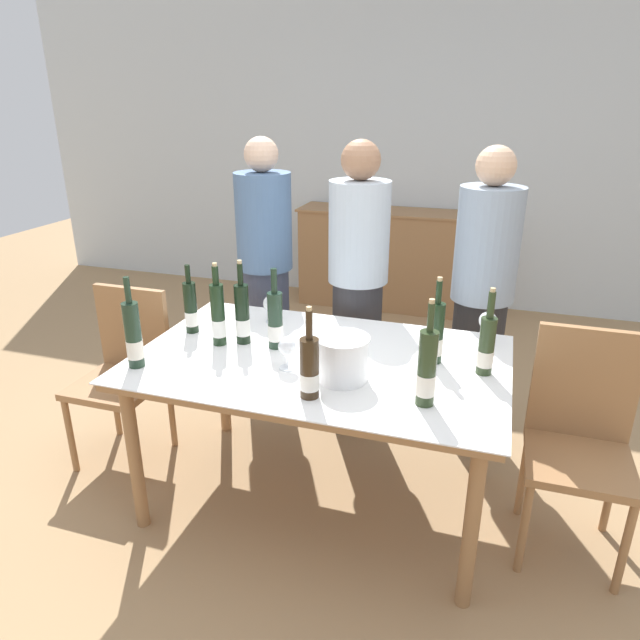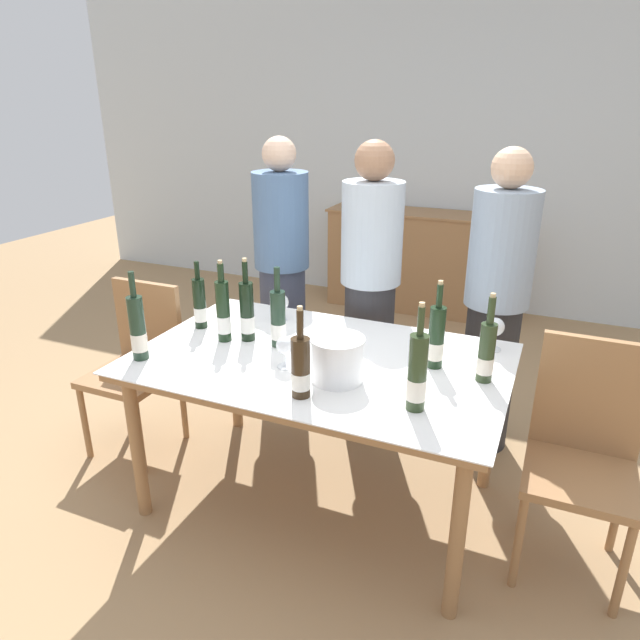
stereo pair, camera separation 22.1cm
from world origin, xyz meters
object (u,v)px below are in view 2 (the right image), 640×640
at_px(wine_bottle_7, 301,368).
at_px(person_host, 282,276).
at_px(wine_bottle_0, 417,375).
at_px(dining_table, 320,372).
at_px(wine_bottle_1, 247,313).
at_px(wine_bottle_5, 138,329).
at_px(person_guest_left, 370,294).
at_px(ice_bucket, 337,358).
at_px(wine_glass_0, 495,328).
at_px(chair_right_end, 584,444).
at_px(wine_bottle_2, 486,352).
at_px(sideboard_cabinet, 418,261).
at_px(wine_bottle_8, 200,304).
at_px(wine_glass_1, 285,346).
at_px(wine_bottle_4, 224,312).
at_px(person_guest_right, 495,308).
at_px(wine_glass_2, 280,303).
at_px(chair_left_end, 139,356).
at_px(wine_bottle_6, 436,338).

relative_size(wine_bottle_7, person_host, 0.23).
xyz_separation_m(wine_bottle_0, person_host, (-1.13, 1.13, -0.08)).
distance_m(dining_table, wine_bottle_1, 0.45).
bearing_deg(wine_bottle_5, person_guest_left, 56.69).
bearing_deg(wine_bottle_7, wine_bottle_0, 10.33).
relative_size(ice_bucket, wine_glass_0, 1.44).
bearing_deg(wine_glass_0, chair_right_end, -35.88).
bearing_deg(chair_right_end, wine_bottle_0, -149.60).
height_order(wine_bottle_2, person_guest_left, person_guest_left).
xyz_separation_m(sideboard_cabinet, wine_bottle_7, (0.34, -3.21, 0.43)).
height_order(wine_glass_0, person_host, person_host).
distance_m(dining_table, wine_bottle_5, 0.82).
bearing_deg(person_host, wine_bottle_8, -94.87).
distance_m(wine_bottle_5, wine_glass_1, 0.65).
bearing_deg(wine_bottle_2, wine_bottle_7, -146.84).
relative_size(wine_bottle_2, person_guest_left, 0.23).
bearing_deg(chair_right_end, wine_bottle_2, -176.49).
bearing_deg(wine_bottle_4, person_guest_left, 57.62).
height_order(wine_bottle_0, wine_bottle_8, wine_bottle_0).
bearing_deg(wine_bottle_4, wine_bottle_2, 2.95).
bearing_deg(wine_bottle_0, person_guest_right, 82.48).
xyz_separation_m(wine_glass_1, wine_glass_2, (-0.27, 0.48, 0.00)).
bearing_deg(ice_bucket, person_host, 126.89).
bearing_deg(wine_bottle_8, chair_left_end, -179.11).
xyz_separation_m(wine_bottle_4, wine_glass_1, (0.40, -0.15, -0.05)).
distance_m(sideboard_cabinet, person_guest_right, 2.27).
height_order(ice_bucket, wine_bottle_6, wine_bottle_6).
bearing_deg(wine_glass_0, wine_bottle_0, -106.17).
height_order(dining_table, wine_bottle_4, wine_bottle_4).
bearing_deg(chair_right_end, dining_table, -175.33).
bearing_deg(wine_bottle_4, chair_left_end, 172.37).
relative_size(wine_bottle_2, wine_glass_2, 2.62).
distance_m(sideboard_cabinet, wine_glass_1, 3.04).
relative_size(wine_bottle_7, person_guest_right, 0.23).
height_order(wine_glass_2, chair_right_end, chair_right_end).
height_order(sideboard_cabinet, wine_bottle_7, wine_bottle_7).
distance_m(wine_bottle_4, wine_bottle_7, 0.66).
bearing_deg(wine_bottle_0, wine_bottle_2, 59.14).
bearing_deg(person_guest_left, wine_glass_1, -94.91).
relative_size(dining_table, wine_glass_0, 10.56).
xyz_separation_m(sideboard_cabinet, person_guest_left, (0.25, -2.11, 0.38)).
relative_size(dining_table, wine_bottle_2, 4.35).
xyz_separation_m(wine_glass_1, person_guest_right, (0.74, 0.97, -0.04)).
bearing_deg(sideboard_cabinet, person_guest_left, -83.34).
bearing_deg(wine_bottle_1, person_guest_left, 61.77).
bearing_deg(wine_bottle_5, dining_table, 23.94).
bearing_deg(wine_bottle_2, chair_left_end, 179.32).
xyz_separation_m(wine_bottle_7, person_guest_left, (-0.09, 1.10, -0.06)).
xyz_separation_m(sideboard_cabinet, wine_glass_2, (-0.10, -2.53, 0.41)).
distance_m(wine_bottle_0, person_guest_right, 1.10).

